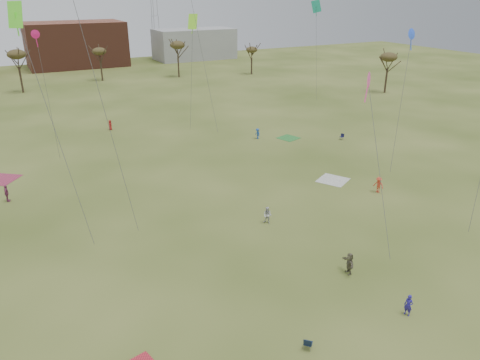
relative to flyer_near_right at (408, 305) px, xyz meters
name	(u,v)px	position (x,y,z in m)	size (l,w,h in m)	color
ground	(322,314)	(-5.07, 2.71, -0.78)	(260.00, 260.00, 0.00)	#3B4E18
flyer_near_right	(408,305)	(0.00, 0.00, 0.00)	(0.57, 0.37, 1.56)	navy
spectator_fore_c	(349,263)	(-0.26, 5.74, 0.10)	(1.64, 0.52, 1.77)	brown
flyer_mid_b	(378,185)	(12.72, 16.28, 0.11)	(1.15, 0.66, 1.77)	red
spectator_mid_d	(7,193)	(-22.97, 32.55, 0.12)	(1.06, 0.44, 1.81)	#8B3A64
spectator_mid_e	(267,215)	(-1.58, 15.78, 0.05)	(0.81, 0.63, 1.67)	silver
flyer_far_b	(110,125)	(-7.28, 53.94, 0.00)	(0.77, 0.50, 1.57)	#A21D1B
flyer_far_c	(257,134)	(10.79, 39.17, 0.00)	(1.00, 0.58, 1.55)	#214C99
blanket_cream	(333,180)	(10.57, 21.27, -0.78)	(3.14, 3.14, 0.03)	silver
blanket_plum	(1,179)	(-23.39, 39.49, -0.78)	(3.47, 3.47, 0.03)	#9D304D
blanket_olive	(288,138)	(14.99, 37.27, -0.78)	(2.72, 2.72, 0.03)	#308435
camp_chair_center	(308,345)	(-7.86, 0.52, -0.52)	(0.74, 0.74, 0.87)	#152239
camp_chair_right	(342,138)	(21.48, 33.00, -0.52)	(0.70, 0.68, 0.87)	#131436
tree_line	(70,61)	(-7.92, 81.83, 6.31)	(117.44, 49.32, 8.91)	#3A2B1E
building_brick	(76,44)	(-0.07, 122.71, 5.22)	(26.00, 16.00, 12.00)	brown
building_grey	(194,44)	(34.93, 120.71, 3.72)	(24.00, 12.00, 9.00)	gray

